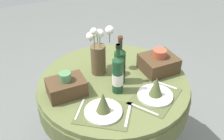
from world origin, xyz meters
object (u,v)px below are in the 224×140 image
Objects in this scene: wine_bottle_right at (120,65)px; place_setting_right at (156,91)px; place_setting_left at (103,107)px; woven_basket_side_left at (66,86)px; dining_table at (114,95)px; wine_bottle_left at (118,74)px; woven_basket_side_right at (159,63)px; flower_vase at (98,53)px.

place_setting_right is at bearing -60.68° from wine_bottle_right.
place_setting_left is 0.36m from wine_bottle_right.
place_setting_right is 1.69× the size of woven_basket_side_left.
woven_basket_side_left is (-0.35, 0.00, 0.20)m from dining_table.
place_setting_right is 0.60m from woven_basket_side_left.
place_setting_left is at bearing 179.69° from place_setting_right.
wine_bottle_left reaches higher than dining_table.
woven_basket_side_left is at bearing 178.80° from woven_basket_side_right.
dining_table is 0.39m from place_setting_left.
wine_bottle_right is (0.09, -0.18, -0.03)m from flower_vase.
woven_basket_side_right reaches higher than place_setting_right.
wine_bottle_left is (0.18, 0.16, 0.10)m from place_setting_left.
woven_basket_side_left is (-0.33, 0.12, -0.08)m from wine_bottle_left.
dining_table is 0.28m from wine_bottle_right.
place_setting_right is at bearing -126.08° from woven_basket_side_right.
flower_vase is at bearing 108.15° from dining_table.
wine_bottle_right is at bearing 46.89° from place_setting_left.
woven_basket_side_right reaches higher than dining_table.
woven_basket_side_left reaches higher than place_setting_right.
wine_bottle_right reaches higher than place_setting_right.
flower_vase is 0.28m from wine_bottle_left.
place_setting_right is 1.07× the size of flower_vase.
place_setting_right is at bearing -38.45° from wine_bottle_left.
woven_basket_side_right is at bearing 24.63° from place_setting_left.
flower_vase is 1.08× the size of wine_bottle_right.
place_setting_left is 1.16× the size of wine_bottle_left.
place_setting_left is 0.63m from woven_basket_side_right.
wine_bottle_left is (-0.02, -0.12, 0.28)m from dining_table.
wine_bottle_left is at bearing -165.45° from woven_basket_side_right.
wine_bottle_right is (0.06, 0.09, -0.00)m from wine_bottle_left.
woven_basket_side_left is at bearing -152.84° from flower_vase.
wine_bottle_right is at bearing -64.14° from flower_vase.
woven_basket_side_left is 0.72m from woven_basket_side_right.
wine_bottle_left is 1.00× the size of wine_bottle_right.
wine_bottle_left is at bearing 141.55° from place_setting_right.
dining_table is 0.31m from wine_bottle_left.
place_setting_left is at bearing -109.10° from flower_vase.
wine_bottle_left is at bearing -19.81° from woven_basket_side_left.
wine_bottle_right is 0.34m from woven_basket_side_right.
woven_basket_side_left is (-0.15, 0.28, 0.02)m from place_setting_left.
woven_basket_side_right is (0.40, 0.10, -0.08)m from wine_bottle_left.
place_setting_right is at bearing -27.77° from woven_basket_side_left.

